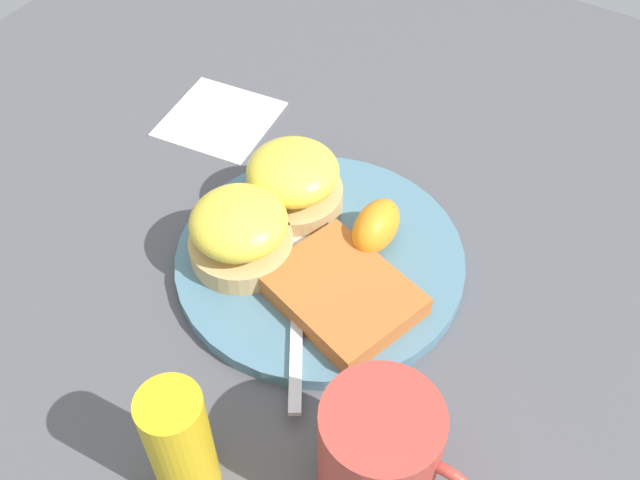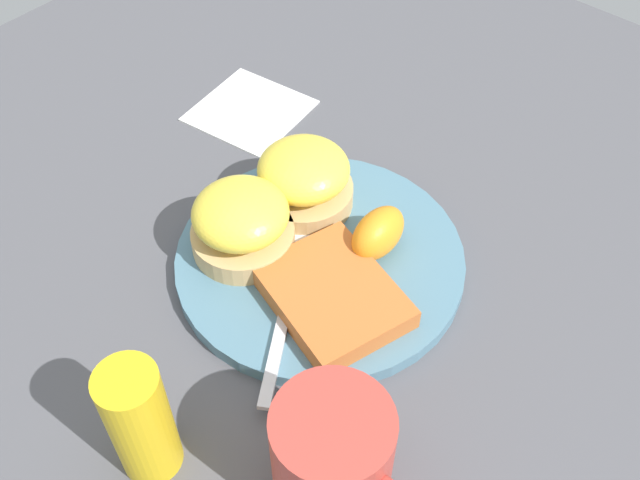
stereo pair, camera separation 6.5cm
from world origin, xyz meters
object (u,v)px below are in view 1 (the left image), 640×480
object	(u,v)px
sandwich_benedict_left	(293,181)
cup	(380,454)
orange_wedge	(376,227)
sandwich_benedict_right	(240,232)
hashbrown_patty	(342,293)
fork	(297,297)
condiment_bottle	(180,444)

from	to	relation	value
sandwich_benedict_left	cup	distance (m)	0.27
sandwich_benedict_left	orange_wedge	world-z (taller)	sandwich_benedict_left
sandwich_benedict_right	orange_wedge	size ratio (longest dim) A/B	1.53
hashbrown_patty	fork	xyz separation A→B (m)	(-0.03, -0.02, -0.01)
sandwich_benedict_left	orange_wedge	distance (m)	0.09
fork	sandwich_benedict_left	bearing A→B (deg)	125.23
orange_wedge	fork	distance (m)	0.09
fork	cup	size ratio (longest dim) A/B	1.49
sandwich_benedict_left	cup	xyz separation A→B (m)	(0.20, -0.19, 0.01)
sandwich_benedict_left	sandwich_benedict_right	bearing A→B (deg)	-93.28
cup	sandwich_benedict_left	bearing A→B (deg)	136.11
hashbrown_patty	orange_wedge	size ratio (longest dim) A/B	1.97
sandwich_benedict_left	orange_wedge	bearing A→B (deg)	-0.79
hashbrown_patty	condiment_bottle	size ratio (longest dim) A/B	1.06
orange_wedge	fork	world-z (taller)	orange_wedge
sandwich_benedict_left	hashbrown_patty	bearing A→B (deg)	-36.80
sandwich_benedict_right	cup	xyz separation A→B (m)	(0.20, -0.11, 0.01)
cup	condiment_bottle	size ratio (longest dim) A/B	1.02
fork	condiment_bottle	size ratio (longest dim) A/B	1.53
hashbrown_patty	orange_wedge	world-z (taller)	orange_wedge
sandwich_benedict_right	fork	bearing A→B (deg)	-11.98
sandwich_benedict_right	cup	bearing A→B (deg)	-29.50
cup	orange_wedge	bearing A→B (deg)	120.17
sandwich_benedict_left	orange_wedge	size ratio (longest dim) A/B	1.53
orange_wedge	cup	xyz separation A→B (m)	(0.11, -0.19, 0.01)
sandwich_benedict_right	condiment_bottle	bearing A→B (deg)	-64.65
sandwich_benedict_right	cup	world-z (taller)	cup
fork	cup	xyz separation A→B (m)	(0.13, -0.10, 0.03)
hashbrown_patty	orange_wedge	xyz separation A→B (m)	(-0.01, 0.07, 0.01)
sandwich_benedict_left	condiment_bottle	distance (m)	0.27
sandwich_benedict_right	condiment_bottle	world-z (taller)	condiment_bottle
sandwich_benedict_left	cup	world-z (taller)	cup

